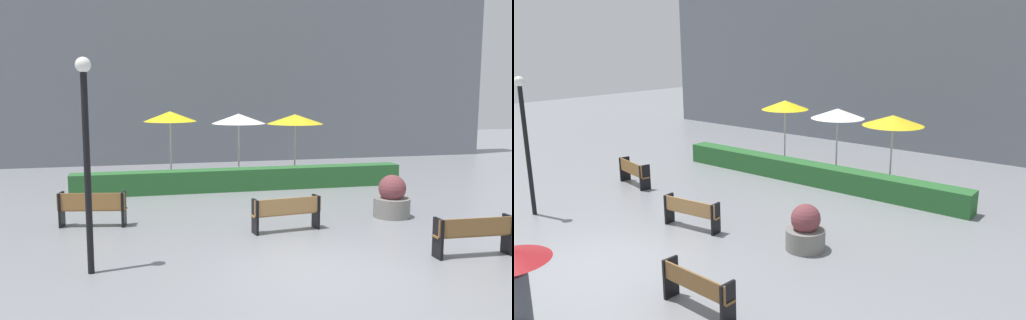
{
  "view_description": "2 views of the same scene",
  "coord_description": "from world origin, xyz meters",
  "views": [
    {
      "loc": [
        -3.63,
        -9.44,
        3.41
      ],
      "look_at": [
        -0.1,
        5.29,
        1.42
      ],
      "focal_mm": 38.82,
      "sensor_mm": 36.0,
      "label": 1
    },
    {
      "loc": [
        9.37,
        -5.57,
        4.93
      ],
      "look_at": [
        1.0,
        5.1,
        1.6
      ],
      "focal_mm": 34.76,
      "sensor_mm": 36.0,
      "label": 2
    }
  ],
  "objects": [
    {
      "name": "hedge_strip",
      "position": [
        0.19,
        8.4,
        0.36
      ],
      "size": [
        11.08,
        0.7,
        0.72
      ],
      "primitive_type": "cube",
      "color": "#28602D",
      "rests_on": "ground"
    },
    {
      "name": "bench_mid_center",
      "position": [
        0.07,
        2.88,
        0.49
      ],
      "size": [
        1.72,
        0.55,
        0.82
      ],
      "color": "#9E7242",
      "rests_on": "ground"
    },
    {
      "name": "ground_plane",
      "position": [
        0.0,
        0.0,
        0.0
      ],
      "size": [
        60.0,
        60.0,
        0.0
      ],
      "primitive_type": "plane",
      "color": "gray"
    },
    {
      "name": "bench_far_left",
      "position": [
        -4.45,
        4.43,
        0.5
      ],
      "size": [
        1.67,
        0.67,
        0.86
      ],
      "color": "olive",
      "rests_on": "ground"
    },
    {
      "name": "patio_umbrella_yellow_far",
      "position": [
        2.48,
        9.91,
        2.25
      ],
      "size": [
        2.06,
        2.06,
        2.43
      ],
      "color": "silver",
      "rests_on": "ground"
    },
    {
      "name": "bench_near_right",
      "position": [
        3.2,
        0.1,
        0.49
      ],
      "size": [
        1.7,
        0.4,
        0.82
      ],
      "color": "brown",
      "rests_on": "ground"
    },
    {
      "name": "patio_umbrella_yellow",
      "position": [
        -2.06,
        9.94,
        2.4
      ],
      "size": [
        1.84,
        1.84,
        2.59
      ],
      "color": "silver",
      "rests_on": "ground"
    },
    {
      "name": "pedestrian_with_umbrella",
      "position": [
        2.47,
        -2.74,
        1.4
      ],
      "size": [
        1.13,
        1.13,
        2.04
      ],
      "color": "#4C515B",
      "rests_on": "ground"
    },
    {
      "name": "lamp_post",
      "position": [
        -4.3,
        0.85,
        2.42
      ],
      "size": [
        0.28,
        0.28,
        3.94
      ],
      "color": "black",
      "rests_on": "ground"
    },
    {
      "name": "patio_umbrella_white",
      "position": [
        0.36,
        9.87,
        2.3
      ],
      "size": [
        1.93,
        1.93,
        2.48
      ],
      "color": "silver",
      "rests_on": "ground"
    },
    {
      "name": "planter_pot",
      "position": [
        3.2,
        3.67,
        0.48
      ],
      "size": [
        0.96,
        0.96,
        1.13
      ],
      "color": "slate",
      "rests_on": "ground"
    },
    {
      "name": "building_facade",
      "position": [
        0.0,
        16.0,
        4.76
      ],
      "size": [
        28.0,
        1.2,
        9.53
      ],
      "primitive_type": "cube",
      "color": "slate",
      "rests_on": "ground"
    }
  ]
}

